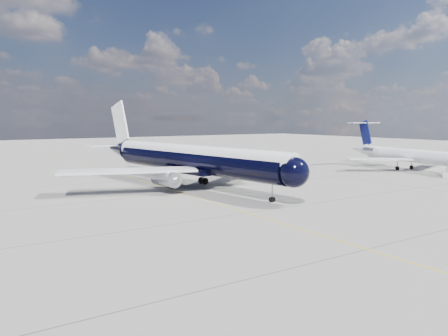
{
  "coord_description": "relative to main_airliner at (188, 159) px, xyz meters",
  "views": [
    {
      "loc": [
        -26.28,
        -25.53,
        9.71
      ],
      "look_at": [
        1.19,
        16.31,
        4.0
      ],
      "focal_mm": 35.0,
      "sensor_mm": 36.0,
      "label": 1
    }
  ],
  "objects": [
    {
      "name": "main_airliner",
      "position": [
        0.0,
        0.0,
        0.0
      ],
      "size": [
        36.03,
        44.24,
        12.81
      ],
      "rotation": [
        0.0,
        0.0,
        0.15
      ],
      "color": "black",
      "rests_on": "ground"
    },
    {
      "name": "taxiway_centerline",
      "position": [
        -3.47,
        -4.2,
        -3.97
      ],
      "size": [
        0.16,
        160.0,
        0.01
      ],
      "primitive_type": "cube",
      "color": "#DABA0B",
      "rests_on": "ground"
    },
    {
      "name": "ground",
      "position": [
        -3.47,
        0.8,
        -3.97
      ],
      "size": [
        320.0,
        320.0,
        0.0
      ],
      "primitive_type": "plane",
      "color": "gray",
      "rests_on": "ground"
    },
    {
      "name": "regional_jet",
      "position": [
        44.19,
        -3.89,
        -1.01
      ],
      "size": [
        23.83,
        27.64,
        9.38
      ],
      "rotation": [
        0.0,
        0.0,
        -0.16
      ],
      "color": "white",
      "rests_on": "ground"
    }
  ]
}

